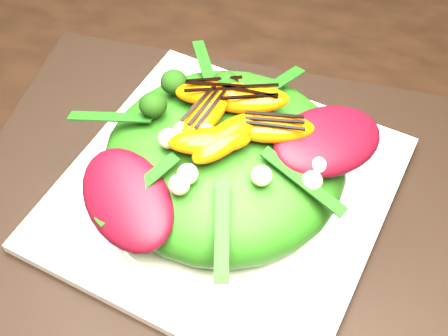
% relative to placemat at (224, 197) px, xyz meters
% --- Properties ---
extents(placemat, '(0.50, 0.38, 0.00)m').
position_rel_placemat_xyz_m(placemat, '(0.00, 0.00, 0.00)').
color(placemat, black).
rests_on(placemat, dining_table).
extents(plate_base, '(0.35, 0.35, 0.01)m').
position_rel_placemat_xyz_m(plate_base, '(0.00, 0.00, 0.01)').
color(plate_base, white).
rests_on(plate_base, placemat).
extents(salad_bowl, '(0.25, 0.25, 0.02)m').
position_rel_placemat_xyz_m(salad_bowl, '(0.00, 0.00, 0.02)').
color(salad_bowl, white).
rests_on(salad_bowl, plate_base).
extents(lettuce_mound, '(0.23, 0.23, 0.08)m').
position_rel_placemat_xyz_m(lettuce_mound, '(0.00, 0.00, 0.06)').
color(lettuce_mound, '#266312').
rests_on(lettuce_mound, salad_bowl).
extents(radicchio_leaf, '(0.12, 0.12, 0.02)m').
position_rel_placemat_xyz_m(radicchio_leaf, '(0.09, 0.01, 0.09)').
color(radicchio_leaf, '#460713').
rests_on(radicchio_leaf, lettuce_mound).
extents(orange_segment, '(0.07, 0.05, 0.02)m').
position_rel_placemat_xyz_m(orange_segment, '(-0.01, 0.03, 0.10)').
color(orange_segment, '#E35703').
rests_on(orange_segment, lettuce_mound).
extents(broccoli_floret, '(0.04, 0.04, 0.03)m').
position_rel_placemat_xyz_m(broccoli_floret, '(-0.07, 0.03, 0.10)').
color(broccoli_floret, black).
rests_on(broccoli_floret, lettuce_mound).
extents(macadamia_nut, '(0.02, 0.02, 0.02)m').
position_rel_placemat_xyz_m(macadamia_nut, '(0.04, -0.04, 0.10)').
color(macadamia_nut, '#F7E7AE').
rests_on(macadamia_nut, lettuce_mound).
extents(balsamic_drizzle, '(0.04, 0.02, 0.00)m').
position_rel_placemat_xyz_m(balsamic_drizzle, '(-0.01, 0.03, 0.11)').
color(balsamic_drizzle, black).
rests_on(balsamic_drizzle, orange_segment).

